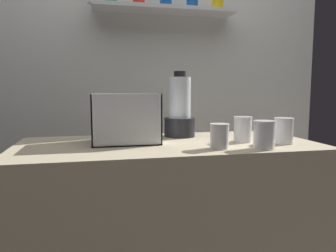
{
  "coord_description": "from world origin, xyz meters",
  "views": [
    {
      "loc": [
        -0.33,
        -1.48,
        1.16
      ],
      "look_at": [
        0.0,
        0.0,
        0.98
      ],
      "focal_mm": 34.6,
      "sensor_mm": 36.0,
      "label": 1
    }
  ],
  "objects_px": {
    "juice_cup_orange_left": "(243,131)",
    "juice_cup_orange_right": "(284,132)",
    "carrot_display_bin": "(126,127)",
    "blender_pitcher": "(180,111)",
    "juice_cup_carrot_far_left": "(219,138)",
    "juice_cup_beet_middle": "(264,137)"
  },
  "relations": [
    {
      "from": "carrot_display_bin",
      "to": "juice_cup_orange_right",
      "type": "distance_m",
      "value": 0.74
    },
    {
      "from": "juice_cup_carrot_far_left",
      "to": "juice_cup_orange_right",
      "type": "height_order",
      "value": "juice_cup_orange_right"
    },
    {
      "from": "juice_cup_orange_right",
      "to": "juice_cup_beet_middle",
      "type": "bearing_deg",
      "value": -146.26
    },
    {
      "from": "blender_pitcher",
      "to": "juice_cup_carrot_far_left",
      "type": "bearing_deg",
      "value": -78.74
    },
    {
      "from": "juice_cup_orange_left",
      "to": "carrot_display_bin",
      "type": "bearing_deg",
      "value": 169.03
    },
    {
      "from": "juice_cup_orange_right",
      "to": "juice_cup_carrot_far_left",
      "type": "bearing_deg",
      "value": -170.14
    },
    {
      "from": "carrot_display_bin",
      "to": "juice_cup_beet_middle",
      "type": "height_order",
      "value": "carrot_display_bin"
    },
    {
      "from": "juice_cup_carrot_far_left",
      "to": "juice_cup_orange_right",
      "type": "bearing_deg",
      "value": 9.86
    },
    {
      "from": "juice_cup_orange_left",
      "to": "juice_cup_orange_right",
      "type": "height_order",
      "value": "juice_cup_orange_left"
    },
    {
      "from": "carrot_display_bin",
      "to": "juice_cup_carrot_far_left",
      "type": "bearing_deg",
      "value": -34.1
    },
    {
      "from": "juice_cup_carrot_far_left",
      "to": "juice_cup_orange_left",
      "type": "xyz_separation_m",
      "value": [
        0.18,
        0.15,
        0.01
      ]
    },
    {
      "from": "juice_cup_carrot_far_left",
      "to": "juice_cup_orange_right",
      "type": "xyz_separation_m",
      "value": [
        0.34,
        0.06,
        0.01
      ]
    },
    {
      "from": "juice_cup_orange_left",
      "to": "juice_cup_beet_middle",
      "type": "distance_m",
      "value": 0.19
    },
    {
      "from": "blender_pitcher",
      "to": "juice_cup_orange_right",
      "type": "height_order",
      "value": "blender_pitcher"
    },
    {
      "from": "carrot_display_bin",
      "to": "juice_cup_carrot_far_left",
      "type": "distance_m",
      "value": 0.45
    },
    {
      "from": "carrot_display_bin",
      "to": "juice_cup_carrot_far_left",
      "type": "xyz_separation_m",
      "value": [
        0.38,
        -0.25,
        -0.03
      ]
    },
    {
      "from": "blender_pitcher",
      "to": "juice_cup_orange_right",
      "type": "bearing_deg",
      "value": -37.81
    },
    {
      "from": "carrot_display_bin",
      "to": "juice_cup_orange_left",
      "type": "distance_m",
      "value": 0.56
    },
    {
      "from": "juice_cup_carrot_far_left",
      "to": "juice_cup_beet_middle",
      "type": "height_order",
      "value": "juice_cup_beet_middle"
    },
    {
      "from": "carrot_display_bin",
      "to": "blender_pitcher",
      "type": "height_order",
      "value": "blender_pitcher"
    },
    {
      "from": "juice_cup_orange_right",
      "to": "juice_cup_orange_left",
      "type": "bearing_deg",
      "value": 151.85
    },
    {
      "from": "juice_cup_beet_middle",
      "to": "juice_cup_orange_right",
      "type": "xyz_separation_m",
      "value": [
        0.16,
        0.11,
        0.0
      ]
    }
  ]
}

